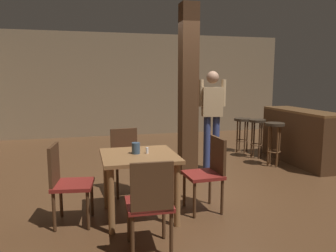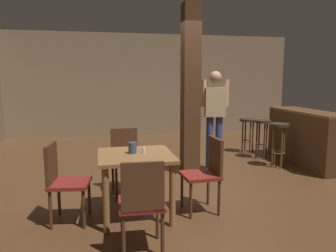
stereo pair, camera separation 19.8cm
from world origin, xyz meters
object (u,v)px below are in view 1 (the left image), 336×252
(chair_west, at_px, (66,180))
(bar_counter, at_px, (297,136))
(chair_south, at_px, (150,201))
(napkin_cup, at_px, (136,148))
(salt_shaker, at_px, (147,150))
(bar_stool_far, at_px, (243,126))
(bar_stool_near, at_px, (274,134))
(bar_stool_mid, at_px, (257,129))
(standing_person, at_px, (212,113))
(dining_table, at_px, (139,166))
(chair_east, at_px, (209,170))
(chair_north, at_px, (126,157))

(chair_west, relative_size, bar_counter, 0.49)
(chair_south, distance_m, napkin_cup, 0.92)
(salt_shaker, height_order, bar_stool_far, salt_shaker)
(salt_shaker, height_order, bar_counter, bar_counter)
(bar_stool_near, bearing_deg, bar_stool_mid, 88.88)
(bar_stool_mid, bearing_deg, standing_person, -154.24)
(dining_table, xyz_separation_m, bar_stool_mid, (2.77, 2.22, -0.03))
(chair_east, bearing_deg, bar_stool_near, 40.02)
(chair_north, height_order, chair_south, same)
(chair_south, height_order, napkin_cup, chair_south)
(chair_north, xyz_separation_m, napkin_cup, (0.02, -0.81, 0.31))
(bar_stool_far, bearing_deg, chair_south, -127.59)
(napkin_cup, xyz_separation_m, bar_stool_far, (2.75, 2.72, -0.25))
(dining_table, xyz_separation_m, bar_stool_far, (2.72, 2.75, -0.05))
(dining_table, xyz_separation_m, standing_person, (1.55, 1.63, 0.40))
(napkin_cup, distance_m, bar_stool_near, 3.19)
(chair_north, relative_size, napkin_cup, 6.92)
(chair_south, bearing_deg, bar_stool_mid, 47.42)
(dining_table, relative_size, chair_south, 0.95)
(bar_stool_far, bearing_deg, chair_west, -142.10)
(chair_west, height_order, bar_stool_far, chair_west)
(chair_south, xyz_separation_m, bar_stool_far, (2.77, 3.59, 0.05))
(chair_east, bearing_deg, chair_north, 135.65)
(chair_north, height_order, standing_person, standing_person)
(chair_west, xyz_separation_m, standing_person, (2.36, 1.63, 0.50))
(chair_east, height_order, standing_person, standing_person)
(dining_table, xyz_separation_m, bar_stool_near, (2.75, 1.58, -0.01))
(salt_shaker, distance_m, bar_stool_far, 3.80)
(chair_south, relative_size, bar_stool_mid, 1.14)
(dining_table, height_order, bar_stool_mid, bar_stool_mid)
(dining_table, distance_m, napkin_cup, 0.21)
(standing_person, bearing_deg, chair_east, -112.99)
(bar_counter, bearing_deg, chair_north, -166.44)
(bar_counter, bearing_deg, standing_person, -179.22)
(chair_west, bearing_deg, bar_counter, 21.93)
(dining_table, height_order, napkin_cup, napkin_cup)
(dining_table, height_order, chair_east, chair_east)
(dining_table, relative_size, chair_west, 0.95)
(chair_east, height_order, napkin_cup, chair_east)
(chair_east, relative_size, napkin_cup, 6.92)
(bar_stool_near, bearing_deg, napkin_cup, -151.03)
(salt_shaker, relative_size, bar_counter, 0.04)
(bar_counter, height_order, bar_stool_near, bar_counter)
(standing_person, bearing_deg, bar_stool_near, -2.61)
(chair_north, bearing_deg, salt_shaker, -80.30)
(bar_counter, distance_m, bar_stool_near, 0.55)
(bar_counter, bearing_deg, bar_stool_near, -171.71)
(chair_north, relative_size, bar_stool_mid, 1.14)
(chair_south, height_order, bar_stool_far, chair_south)
(napkin_cup, bearing_deg, chair_west, -177.55)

